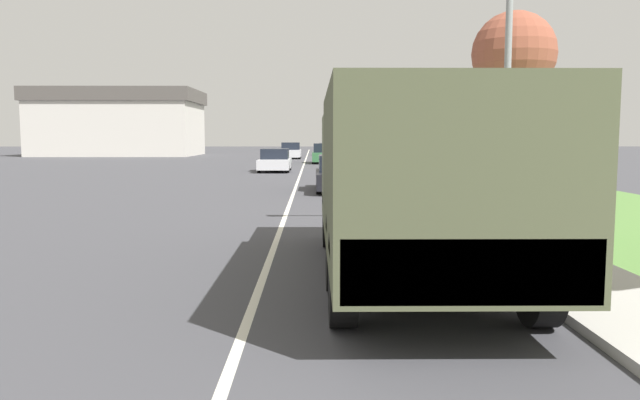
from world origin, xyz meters
TOP-DOWN VIEW (x-y plane):
  - ground_plane at (0.00, 40.00)m, footprint 180.00×180.00m
  - lane_centre_stripe at (0.00, 40.00)m, footprint 0.12×120.00m
  - sidewalk_right at (4.50, 40.00)m, footprint 1.80×120.00m
  - grass_strip_right at (8.90, 40.00)m, footprint 7.00×120.00m
  - military_truck at (2.16, 9.53)m, footprint 2.47×7.54m
  - car_nearest_ahead at (1.79, 24.55)m, footprint 1.89×4.81m
  - car_second_ahead at (-1.58, 37.90)m, footprint 1.84×4.43m
  - car_third_ahead at (1.53, 49.42)m, footprint 1.82×4.72m
  - car_fourth_ahead at (-1.44, 59.52)m, footprint 1.91×4.03m
  - car_farthest_ahead at (2.07, 69.49)m, footprint 1.74×4.14m
  - lamp_post at (4.51, 13.46)m, footprint 1.69×0.24m
  - tree_mid_right at (7.76, 22.60)m, footprint 2.92×2.92m
  - utility_box at (6.20, 13.16)m, footprint 0.55×0.45m
  - building_distant at (-20.60, 69.62)m, footprint 17.32×11.61m

SIDE VIEW (x-z plane):
  - ground_plane at x=0.00m, z-range 0.00..0.00m
  - lane_centre_stripe at x=0.00m, z-range 0.00..0.00m
  - grass_strip_right at x=8.90m, z-range 0.00..0.02m
  - sidewalk_right at x=4.50m, z-range 0.00..0.12m
  - utility_box at x=6.20m, z-range 0.02..0.72m
  - car_second_ahead at x=-1.58m, z-range -0.06..1.30m
  - car_farthest_ahead at x=2.07m, z-range -0.06..1.31m
  - car_nearest_ahead at x=1.79m, z-range -0.06..1.32m
  - car_fourth_ahead at x=-1.44m, z-range -0.08..1.45m
  - car_third_ahead at x=1.53m, z-range -0.08..1.47m
  - military_truck at x=2.16m, z-range 0.20..2.88m
  - building_distant at x=-20.60m, z-range 0.05..7.18m
  - lamp_post at x=4.51m, z-range 0.76..6.81m
  - tree_mid_right at x=7.76m, z-range 1.73..8.16m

